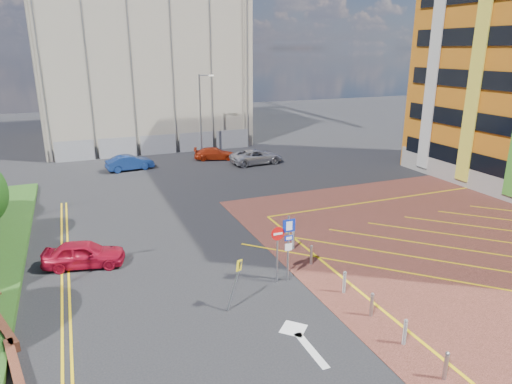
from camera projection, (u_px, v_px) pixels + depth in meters
ground at (287, 292)px, 20.31m from camera, size 140.00×140.00×0.00m
lamp_back at (201, 112)px, 45.18m from camera, size 1.53×0.16×8.00m
sign_cluster at (284, 243)px, 20.70m from camera, size 1.17×0.12×3.20m
warning_sign at (236, 278)px, 18.55m from camera, size 0.78×0.42×2.25m
bollard_row at (353, 290)px, 19.53m from camera, size 0.14×11.14×0.90m
construction_building at (136, 43)px, 52.30m from camera, size 21.20×19.20×22.00m
construction_fence at (168, 144)px, 46.85m from camera, size 21.60×0.06×2.00m
car_red_left at (84, 254)px, 22.55m from camera, size 4.15×2.40×1.33m
car_blue_back at (130, 163)px, 40.52m from camera, size 4.26×1.94×1.36m
car_red_back at (215, 154)px, 44.43m from camera, size 4.33×2.67×1.17m
car_silver_back at (256, 157)px, 42.75m from camera, size 5.08×2.58×1.38m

